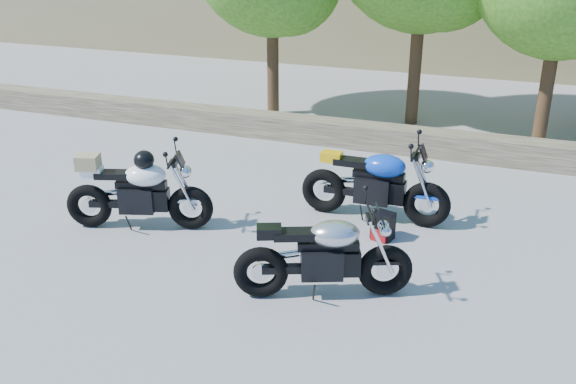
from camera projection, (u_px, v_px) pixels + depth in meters
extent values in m
plane|color=gray|center=(248.00, 268.00, 8.67)|extent=(90.00, 90.00, 0.00)
cube|color=#483B30|center=(355.00, 135.00, 13.32)|extent=(22.00, 0.55, 0.50)
cylinder|color=#382314|center=(273.00, 52.00, 15.11)|extent=(0.28, 0.28, 3.02)
cylinder|color=#382314|center=(416.00, 51.00, 14.32)|extent=(0.28, 0.28, 3.36)
cylinder|color=#382314|center=(548.00, 76.00, 12.99)|extent=(0.28, 0.28, 2.91)
torus|color=black|center=(385.00, 270.00, 7.92)|extent=(0.70, 0.42, 0.68)
torus|color=black|center=(261.00, 272.00, 7.88)|extent=(0.70, 0.42, 0.68)
cylinder|color=silver|center=(385.00, 270.00, 7.92)|extent=(0.23, 0.13, 0.23)
cylinder|color=silver|center=(261.00, 272.00, 7.88)|extent=(0.23, 0.13, 0.23)
cube|color=black|center=(322.00, 262.00, 7.85)|extent=(0.60, 0.49, 0.38)
cube|color=black|center=(328.00, 245.00, 7.76)|extent=(0.76, 0.44, 0.11)
ellipsoid|color=silver|center=(335.00, 234.00, 7.71)|extent=(0.72, 0.62, 0.32)
cube|color=black|center=(296.00, 234.00, 7.69)|extent=(0.58, 0.42, 0.10)
cube|color=black|center=(269.00, 232.00, 7.66)|extent=(0.36, 0.31, 0.14)
cylinder|color=black|center=(371.00, 215.00, 7.62)|extent=(0.30, 0.66, 0.03)
sphere|color=silver|center=(384.00, 228.00, 7.70)|extent=(0.19, 0.19, 0.19)
torus|color=black|center=(191.00, 208.00, 9.66)|extent=(0.71, 0.38, 0.69)
torus|color=black|center=(89.00, 206.00, 9.72)|extent=(0.71, 0.38, 0.69)
cylinder|color=silver|center=(191.00, 208.00, 9.66)|extent=(0.24, 0.11, 0.24)
cylinder|color=silver|center=(89.00, 206.00, 9.72)|extent=(0.24, 0.11, 0.24)
cube|color=black|center=(138.00, 199.00, 9.64)|extent=(0.59, 0.47, 0.39)
cube|color=black|center=(141.00, 184.00, 9.55)|extent=(0.77, 0.40, 0.11)
ellipsoid|color=white|center=(145.00, 175.00, 9.49)|extent=(0.72, 0.59, 0.33)
cube|color=black|center=(114.00, 175.00, 9.51)|extent=(0.58, 0.39, 0.10)
cube|color=white|center=(92.00, 172.00, 9.50)|extent=(0.35, 0.30, 0.14)
cylinder|color=black|center=(173.00, 160.00, 9.37)|extent=(0.25, 0.69, 0.03)
sphere|color=silver|center=(185.00, 172.00, 9.44)|extent=(0.19, 0.19, 0.19)
ellipsoid|color=black|center=(144.00, 160.00, 9.39)|extent=(0.38, 0.39, 0.29)
cube|color=#8F7D53|center=(88.00, 162.00, 9.45)|extent=(0.39, 0.37, 0.22)
torus|color=black|center=(427.00, 205.00, 9.72)|extent=(0.73, 0.19, 0.73)
torus|color=black|center=(324.00, 191.00, 10.23)|extent=(0.73, 0.19, 0.73)
cylinder|color=silver|center=(427.00, 205.00, 9.72)|extent=(0.25, 0.05, 0.25)
cylinder|color=silver|center=(324.00, 191.00, 10.23)|extent=(0.25, 0.05, 0.25)
cube|color=black|center=(373.00, 189.00, 9.93)|extent=(0.55, 0.34, 0.41)
cube|color=black|center=(379.00, 175.00, 9.81)|extent=(0.79, 0.19, 0.11)
ellipsoid|color=#0D3DC3|center=(385.00, 166.00, 9.72)|extent=(0.65, 0.45, 0.34)
cube|color=black|center=(353.00, 162.00, 9.88)|extent=(0.57, 0.25, 0.10)
cube|color=#E8AE0C|center=(332.00, 157.00, 9.97)|extent=(0.32, 0.23, 0.15)
cylinder|color=black|center=(416.00, 153.00, 9.48)|extent=(0.04, 0.75, 0.04)
sphere|color=silver|center=(427.00, 167.00, 9.49)|extent=(0.20, 0.20, 0.20)
cube|color=black|center=(383.00, 225.00, 9.40)|extent=(0.36, 0.29, 0.42)
cube|color=#9C0D12|center=(378.00, 236.00, 9.34)|extent=(0.24, 0.10, 0.18)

